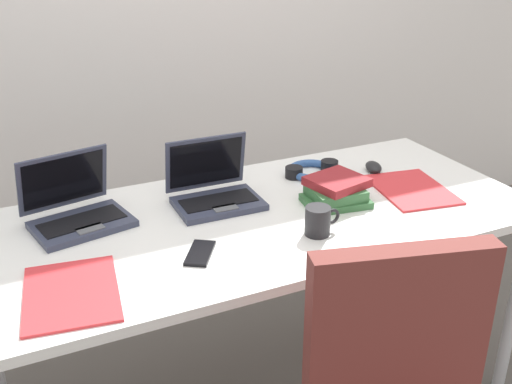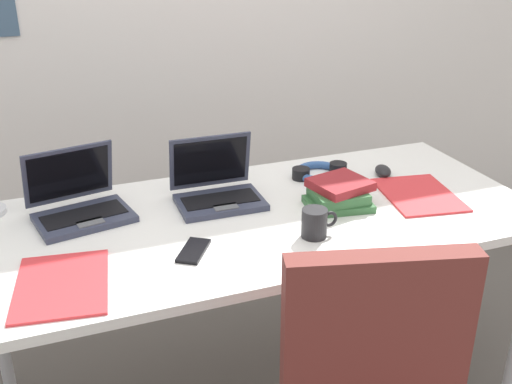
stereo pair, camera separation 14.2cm
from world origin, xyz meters
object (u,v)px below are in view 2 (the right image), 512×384
Objects in this scene: cell_phone at (194,251)px; headphones at (320,172)px; laptop_back_right at (79,204)px; book_stack at (339,194)px; paper_folder_far_corner at (62,285)px; paper_folder_back_right at (419,195)px; coffee_mug at (315,223)px; laptop_near_lamp at (217,189)px; computer_mouse at (383,171)px.

cell_phone is 0.69m from headphones.
laptop_back_right is at bearing -177.80° from headphones.
book_stack is 0.74× the size of paper_folder_far_corner.
book_stack is at bearing -102.22° from headphones.
coffee_mug is (-0.46, -0.14, 0.04)m from paper_folder_back_right.
laptop_near_lamp is 0.91× the size of paper_folder_back_right.
laptop_back_right is at bearing 77.33° from paper_folder_far_corner.
computer_mouse is 0.85× the size of coffee_mug.
laptop_near_lamp is at bearing 162.92° from paper_folder_back_right.
computer_mouse is 0.20m from paper_folder_back_right.
paper_folder_far_corner is at bearing -155.52° from headphones.
computer_mouse is 0.33m from book_stack.
laptop_near_lamp reaches higher than paper_folder_back_right.
paper_folder_back_right is 0.48m from coffee_mug.
cell_phone is 1.20× the size of coffee_mug.
book_stack is (-0.05, -0.25, 0.03)m from headphones.
computer_mouse is at bearing 0.08° from laptop_near_lamp.
coffee_mug is at bearing -117.83° from headphones.
book_stack is at bearing -15.29° from laptop_back_right.
coffee_mug is (-0.16, -0.16, 0.00)m from book_stack.
paper_folder_back_right is 2.74× the size of coffee_mug.
computer_mouse reaches higher than paper_folder_far_corner.
laptop_near_lamp reaches higher than cell_phone.
computer_mouse is 1.21m from paper_folder_far_corner.
cell_phone is at bearing -118.54° from laptop_near_lamp.
computer_mouse is 0.31× the size of paper_folder_back_right.
laptop_near_lamp is at bearing 94.50° from cell_phone.
laptop_back_right is 1.16× the size of laptop_near_lamp.
headphones reaches higher than computer_mouse.
coffee_mug reaches higher than book_stack.
cell_phone is at bearing 174.58° from coffee_mug.
laptop_back_right is 1.07m from computer_mouse.
headphones reaches higher than paper_folder_back_right.
paper_folder_far_corner is (-1.16, -0.35, -0.01)m from computer_mouse.
coffee_mug reaches higher than computer_mouse.
headphones is 1.89× the size of coffee_mug.
coffee_mug is at bearing -163.26° from paper_folder_back_right.
laptop_back_right reaches higher than headphones.
computer_mouse is 0.31× the size of paper_folder_far_corner.
laptop_near_lamp is 2.49× the size of coffee_mug.
cell_phone is 0.64× the size of headphones.
paper_folder_far_corner is at bearing -139.20° from cell_phone.
paper_folder_back_right is at bearing -4.89° from book_stack.
headphones is at bearing 130.90° from paper_folder_back_right.
paper_folder_back_right is at bearing 16.74° from coffee_mug.
headphones reaches higher than cell_phone.
paper_folder_far_corner is 1.19m from paper_folder_back_right.
laptop_back_right is 0.85m from headphones.
laptop_back_right is at bearing 149.02° from coffee_mug.
coffee_mug is (0.72, 0.02, 0.04)m from paper_folder_far_corner.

